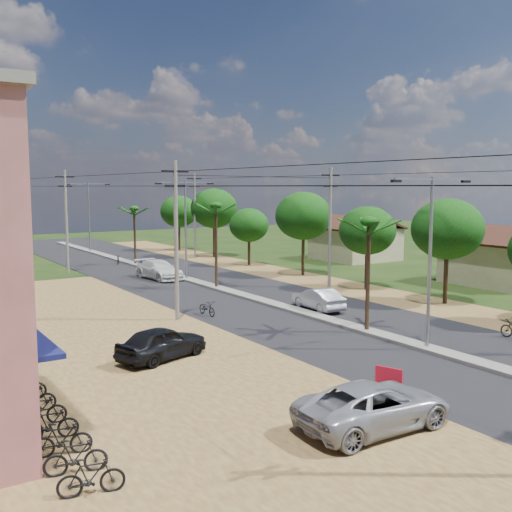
{
  "coord_description": "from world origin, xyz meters",
  "views": [
    {
      "loc": [
        -21.38,
        -18.38,
        7.56
      ],
      "look_at": [
        -0.0,
        14.58,
        3.0
      ],
      "focal_mm": 42.0,
      "sensor_mm": 36.0,
      "label": 1
    }
  ],
  "objects_px": {
    "car_parked_silver": "(374,407)",
    "parked_scooter_row": "(35,404)",
    "car_white_far": "(159,270)",
    "roadside_sign": "(389,379)",
    "car_parked_dark": "(162,343)",
    "car_silver_mid": "(318,299)"
  },
  "relations": [
    {
      "from": "car_parked_silver",
      "to": "parked_scooter_row",
      "type": "relative_size",
      "value": 0.42
    },
    {
      "from": "car_white_far",
      "to": "car_parked_silver",
      "type": "height_order",
      "value": "car_white_far"
    },
    {
      "from": "roadside_sign",
      "to": "parked_scooter_row",
      "type": "relative_size",
      "value": 0.08
    },
    {
      "from": "car_parked_silver",
      "to": "car_parked_dark",
      "type": "distance_m",
      "value": 10.87
    },
    {
      "from": "car_silver_mid",
      "to": "parked_scooter_row",
      "type": "height_order",
      "value": "car_silver_mid"
    },
    {
      "from": "parked_scooter_row",
      "to": "car_parked_silver",
      "type": "bearing_deg",
      "value": -37.11
    },
    {
      "from": "car_silver_mid",
      "to": "car_white_far",
      "type": "distance_m",
      "value": 16.99
    },
    {
      "from": "roadside_sign",
      "to": "parked_scooter_row",
      "type": "height_order",
      "value": "parked_scooter_row"
    },
    {
      "from": "car_parked_silver",
      "to": "car_silver_mid",
      "type": "bearing_deg",
      "value": -31.31
    },
    {
      "from": "car_white_far",
      "to": "roadside_sign",
      "type": "bearing_deg",
      "value": -103.7
    },
    {
      "from": "car_silver_mid",
      "to": "car_parked_dark",
      "type": "height_order",
      "value": "car_parked_dark"
    },
    {
      "from": "car_parked_dark",
      "to": "parked_scooter_row",
      "type": "height_order",
      "value": "car_parked_dark"
    },
    {
      "from": "car_white_far",
      "to": "roadside_sign",
      "type": "relative_size",
      "value": 5.11
    },
    {
      "from": "roadside_sign",
      "to": "car_white_far",
      "type": "bearing_deg",
      "value": 61.31
    },
    {
      "from": "car_silver_mid",
      "to": "car_white_far",
      "type": "relative_size",
      "value": 0.78
    },
    {
      "from": "car_parked_dark",
      "to": "parked_scooter_row",
      "type": "distance_m",
      "value": 7.44
    },
    {
      "from": "car_silver_mid",
      "to": "car_parked_dark",
      "type": "xyz_separation_m",
      "value": [
        -12.43,
        -4.58,
        0.06
      ]
    },
    {
      "from": "car_silver_mid",
      "to": "parked_scooter_row",
      "type": "bearing_deg",
      "value": 29.72
    },
    {
      "from": "car_silver_mid",
      "to": "car_parked_dark",
      "type": "bearing_deg",
      "value": 25.34
    },
    {
      "from": "car_parked_silver",
      "to": "parked_scooter_row",
      "type": "distance_m",
      "value": 10.95
    },
    {
      "from": "car_white_far",
      "to": "car_parked_dark",
      "type": "bearing_deg",
      "value": -119.83
    },
    {
      "from": "car_white_far",
      "to": "parked_scooter_row",
      "type": "xyz_separation_m",
      "value": [
        -15.55,
        -25.27,
        -0.26
      ]
    }
  ]
}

